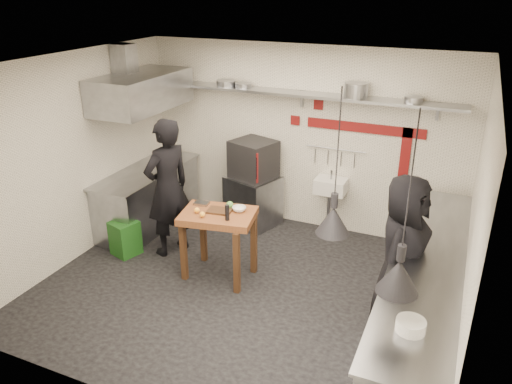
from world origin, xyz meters
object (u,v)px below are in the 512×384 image
at_px(chef_left, 168,188).
at_px(chef_right, 402,252).
at_px(prep_table, 219,245).
at_px(green_bin, 125,238).
at_px(oven_stand, 253,200).
at_px(combi_oven, 254,159).

height_order(chef_left, chef_right, chef_left).
bearing_deg(prep_table, chef_left, 151.22).
bearing_deg(chef_left, chef_right, 104.99).
bearing_deg(green_bin, oven_stand, 51.75).
bearing_deg(oven_stand, combi_oven, 88.35).
height_order(oven_stand, green_bin, oven_stand).
xyz_separation_m(green_bin, chef_left, (0.56, 0.33, 0.73)).
relative_size(oven_stand, chef_right, 0.45).
height_order(oven_stand, chef_left, chef_left).
bearing_deg(chef_left, oven_stand, 171.74).
height_order(oven_stand, chef_right, chef_right).
bearing_deg(chef_right, oven_stand, 67.73).
distance_m(chef_left, chef_right, 3.24).
xyz_separation_m(oven_stand, combi_oven, (0.00, 0.01, 0.69)).
distance_m(combi_oven, prep_table, 1.74).
distance_m(oven_stand, combi_oven, 0.69).
relative_size(green_bin, prep_table, 0.54).
bearing_deg(green_bin, combi_oven, 51.85).
bearing_deg(oven_stand, green_bin, -109.79).
distance_m(oven_stand, chef_right, 3.02).
distance_m(combi_oven, chef_left, 1.49).
bearing_deg(combi_oven, chef_right, -14.71).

